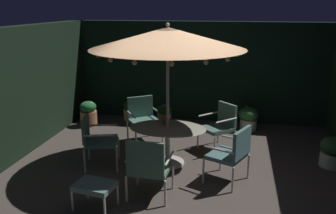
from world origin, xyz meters
TOP-DOWN VIEW (x-y plane):
  - ground_plane at (0.00, 0.00)m, footprint 6.86×6.86m
  - hedge_backdrop_rear at (0.00, 3.28)m, footprint 6.86×0.30m
  - hedge_backdrop_left at (-3.28, 0.00)m, footprint 0.30×6.86m
  - patio_dining_table at (-0.27, 0.34)m, footprint 1.44×1.01m
  - patio_umbrella at (-0.27, 0.34)m, footprint 2.75×2.75m
  - centerpiece_planter at (-0.37, 0.52)m, footprint 0.28×0.28m
  - patio_chair_north at (0.94, -0.21)m, footprint 0.78×0.82m
  - patio_chair_northeast at (0.67, 1.29)m, footprint 0.82×0.82m
  - patio_chair_east at (-1.04, 1.43)m, footprint 0.86×0.85m
  - patio_chair_southeast at (-1.55, -0.02)m, footprint 0.75×0.75m
  - patio_chair_south at (-0.31, -1.00)m, footprint 0.66×0.60m
  - ottoman_footrest at (-1.01, -1.42)m, footprint 0.63×0.51m
  - potted_plant_left_near at (2.77, 0.80)m, footprint 0.48×0.48m
  - potted_plant_front_corner at (-2.65, 2.17)m, footprint 0.41×0.41m
  - potted_plant_back_left at (-1.73, 2.82)m, footprint 0.43×0.43m
  - potted_plant_back_center at (1.27, 2.58)m, footprint 0.48×0.48m

SIDE VIEW (x-z plane):
  - ground_plane at x=0.00m, z-range -0.02..0.00m
  - potted_plant_back_left at x=-1.73m, z-range -0.01..0.54m
  - potted_plant_left_near at x=2.77m, z-range 0.01..0.58m
  - potted_plant_back_center at x=1.27m, z-range 0.03..0.60m
  - potted_plant_front_corner at x=-2.65m, z-range 0.00..0.62m
  - ottoman_footrest at x=-1.01m, z-range 0.15..0.55m
  - patio_dining_table at x=-0.27m, z-range 0.18..0.90m
  - patio_chair_northeast at x=0.67m, z-range 0.07..1.03m
  - patio_chair_east at x=-1.04m, z-range 0.08..1.05m
  - patio_chair_southeast at x=-1.55m, z-range 0.09..1.04m
  - patio_chair_south at x=-0.31m, z-range 0.07..1.07m
  - patio_chair_north at x=0.94m, z-range 0.08..1.07m
  - centerpiece_planter at x=-0.37m, z-range 0.76..1.15m
  - hedge_backdrop_rear at x=0.00m, z-range 0.00..2.53m
  - hedge_backdrop_left at x=-3.28m, z-range 0.00..2.53m
  - patio_umbrella at x=-0.27m, z-range 1.05..3.67m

